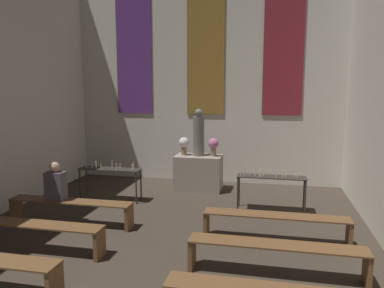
# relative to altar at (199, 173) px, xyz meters

# --- Properties ---
(wall_back) EXTENTS (7.54, 0.16, 5.90)m
(wall_back) POSITION_rel_altar_xyz_m (0.00, 1.02, 2.54)
(wall_back) COLOR silver
(wall_back) RESTS_ON ground_plane
(altar) EXTENTS (1.18, 0.72, 0.89)m
(altar) POSITION_rel_altar_xyz_m (0.00, 0.00, 0.00)
(altar) COLOR gray
(altar) RESTS_ON ground_plane
(statue) EXTENTS (0.28, 0.28, 1.19)m
(statue) POSITION_rel_altar_xyz_m (0.00, 0.00, 1.00)
(statue) COLOR slate
(statue) RESTS_ON altar
(flower_vase_left) EXTENTS (0.27, 0.27, 0.46)m
(flower_vase_left) POSITION_rel_altar_xyz_m (-0.38, 0.00, 0.73)
(flower_vase_left) COLOR #937A5B
(flower_vase_left) RESTS_ON altar
(flower_vase_right) EXTENTS (0.27, 0.27, 0.46)m
(flower_vase_right) POSITION_rel_altar_xyz_m (0.38, 0.00, 0.73)
(flower_vase_right) COLOR #937A5B
(flower_vase_right) RESTS_ON altar
(candle_rack_left) EXTENTS (1.44, 0.38, 0.95)m
(candle_rack_left) POSITION_rel_altar_xyz_m (-1.84, -1.33, 0.21)
(candle_rack_left) COLOR #332D28
(candle_rack_left) RESTS_ON ground_plane
(candle_rack_right) EXTENTS (1.44, 0.38, 0.95)m
(candle_rack_right) POSITION_rel_altar_xyz_m (1.83, -1.33, 0.21)
(candle_rack_right) COLOR #332D28
(candle_rack_right) RESTS_ON ground_plane
(pew_third_left) EXTENTS (2.44, 0.36, 0.48)m
(pew_third_left) POSITION_rel_altar_xyz_m (-1.92, -4.19, -0.09)
(pew_third_left) COLOR brown
(pew_third_left) RESTS_ON ground_plane
(pew_third_right) EXTENTS (2.44, 0.36, 0.48)m
(pew_third_right) POSITION_rel_altar_xyz_m (1.92, -4.19, -0.09)
(pew_third_right) COLOR brown
(pew_third_right) RESTS_ON ground_plane
(pew_back_left) EXTENTS (2.44, 0.36, 0.48)m
(pew_back_left) POSITION_rel_altar_xyz_m (-1.92, -2.97, -0.09)
(pew_back_left) COLOR brown
(pew_back_left) RESTS_ON ground_plane
(pew_back_right) EXTENTS (2.44, 0.36, 0.48)m
(pew_back_right) POSITION_rel_altar_xyz_m (1.92, -2.97, -0.09)
(pew_back_right) COLOR brown
(pew_back_right) RESTS_ON ground_plane
(person_seated) EXTENTS (0.36, 0.24, 0.74)m
(person_seated) POSITION_rel_altar_xyz_m (-2.21, -2.97, 0.35)
(person_seated) COLOR #564C56
(person_seated) RESTS_ON pew_back_left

